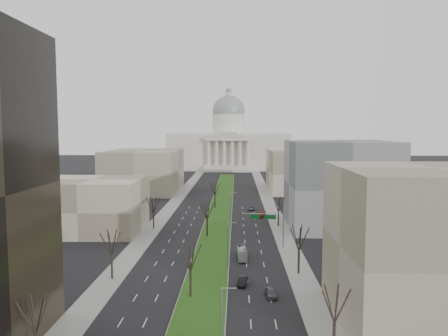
% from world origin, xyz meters
% --- Properties ---
extents(ground, '(600.00, 600.00, 0.00)m').
position_xyz_m(ground, '(0.00, 120.00, 0.00)').
color(ground, black).
rests_on(ground, ground).
extents(median, '(8.00, 222.03, 0.20)m').
position_xyz_m(median, '(0.00, 118.99, 0.10)').
color(median, '#999993').
rests_on(median, ground).
extents(sidewalk_left, '(5.00, 330.00, 0.15)m').
position_xyz_m(sidewalk_left, '(-17.50, 95.00, 0.07)').
color(sidewalk_left, gray).
rests_on(sidewalk_left, ground).
extents(sidewalk_right, '(5.00, 330.00, 0.15)m').
position_xyz_m(sidewalk_right, '(17.50, 95.00, 0.07)').
color(sidewalk_right, gray).
rests_on(sidewalk_right, ground).
extents(capitol, '(80.00, 46.00, 55.00)m').
position_xyz_m(capitol, '(0.00, 269.59, 16.31)').
color(capitol, beige).
rests_on(capitol, ground).
extents(building_beige_left, '(26.00, 22.00, 14.00)m').
position_xyz_m(building_beige_left, '(-33.00, 85.00, 7.00)').
color(building_beige_left, gray).
rests_on(building_beige_left, ground).
extents(building_tan_right, '(26.00, 24.00, 22.00)m').
position_xyz_m(building_tan_right, '(33.00, 32.00, 11.00)').
color(building_tan_right, gray).
rests_on(building_tan_right, ground).
extents(building_grey_right, '(28.00, 26.00, 24.00)m').
position_xyz_m(building_grey_right, '(34.00, 92.00, 12.00)').
color(building_grey_right, slate).
rests_on(building_grey_right, ground).
extents(building_far_left, '(30.00, 40.00, 18.00)m').
position_xyz_m(building_far_left, '(-35.00, 160.00, 9.00)').
color(building_far_left, gray).
rests_on(building_far_left, ground).
extents(building_far_right, '(30.00, 40.00, 18.00)m').
position_xyz_m(building_far_right, '(35.00, 165.00, 9.00)').
color(building_far_right, gray).
rests_on(building_far_right, ground).
extents(tree_left_near, '(5.10, 5.10, 9.18)m').
position_xyz_m(tree_left_near, '(-17.20, 18.00, 6.61)').
color(tree_left_near, black).
rests_on(tree_left_near, ground).
extents(tree_left_mid, '(5.40, 5.40, 9.72)m').
position_xyz_m(tree_left_mid, '(-17.20, 48.00, 7.00)').
color(tree_left_mid, black).
rests_on(tree_left_mid, ground).
extents(tree_left_far, '(5.28, 5.28, 9.50)m').
position_xyz_m(tree_left_far, '(-17.20, 88.00, 6.84)').
color(tree_left_far, black).
rests_on(tree_left_far, ground).
extents(tree_right_near, '(5.16, 5.16, 9.29)m').
position_xyz_m(tree_right_near, '(17.20, 22.00, 6.69)').
color(tree_right_near, black).
rests_on(tree_right_near, ground).
extents(tree_right_mid, '(5.52, 5.52, 9.94)m').
position_xyz_m(tree_right_mid, '(17.20, 52.00, 7.16)').
color(tree_right_mid, black).
rests_on(tree_right_mid, ground).
extents(tree_right_far, '(5.04, 5.04, 9.07)m').
position_xyz_m(tree_right_far, '(17.20, 92.00, 6.53)').
color(tree_right_far, black).
rests_on(tree_right_far, ground).
extents(tree_median_a, '(5.40, 5.40, 9.72)m').
position_xyz_m(tree_median_a, '(-2.00, 40.00, 7.00)').
color(tree_median_a, black).
rests_on(tree_median_a, ground).
extents(tree_median_b, '(5.40, 5.40, 9.72)m').
position_xyz_m(tree_median_b, '(-2.00, 80.00, 7.00)').
color(tree_median_b, black).
rests_on(tree_median_b, ground).
extents(tree_median_c, '(5.40, 5.40, 9.72)m').
position_xyz_m(tree_median_c, '(-2.00, 120.00, 7.00)').
color(tree_median_c, black).
rests_on(tree_median_c, ground).
extents(streetlamp_median_a, '(1.90, 0.20, 9.16)m').
position_xyz_m(streetlamp_median_a, '(3.76, 20.00, 4.81)').
color(streetlamp_median_a, gray).
rests_on(streetlamp_median_a, ground).
extents(streetlamp_median_b, '(1.90, 0.20, 9.16)m').
position_xyz_m(streetlamp_median_b, '(3.76, 55.00, 4.81)').
color(streetlamp_median_b, gray).
rests_on(streetlamp_median_b, ground).
extents(streetlamp_median_c, '(1.90, 0.20, 9.16)m').
position_xyz_m(streetlamp_median_c, '(3.76, 95.00, 4.81)').
color(streetlamp_median_c, gray).
rests_on(streetlamp_median_c, ground).
extents(mast_arm_signs, '(9.12, 0.24, 8.09)m').
position_xyz_m(mast_arm_signs, '(13.49, 70.03, 6.11)').
color(mast_arm_signs, gray).
rests_on(mast_arm_signs, ground).
extents(car_grey_near, '(2.12, 4.31, 1.42)m').
position_xyz_m(car_grey_near, '(11.09, 40.57, 0.71)').
color(car_grey_near, '#494D50').
rests_on(car_grey_near, ground).
extents(car_black, '(2.08, 4.39, 1.39)m').
position_xyz_m(car_black, '(6.54, 45.93, 0.70)').
color(car_black, black).
rests_on(car_black, ground).
extents(car_red, '(3.03, 5.75, 1.59)m').
position_xyz_m(car_red, '(12.86, 105.65, 0.79)').
color(car_red, maroon).
rests_on(car_red, ground).
extents(car_grey_far, '(2.39, 4.55, 1.22)m').
position_xyz_m(car_grey_far, '(10.45, 116.48, 0.61)').
color(car_grey_far, '#4F5157').
rests_on(car_grey_far, ground).
extents(box_van, '(2.18, 8.09, 2.23)m').
position_xyz_m(box_van, '(6.62, 61.71, 1.12)').
color(box_van, '#BEBEBE').
rests_on(box_van, ground).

